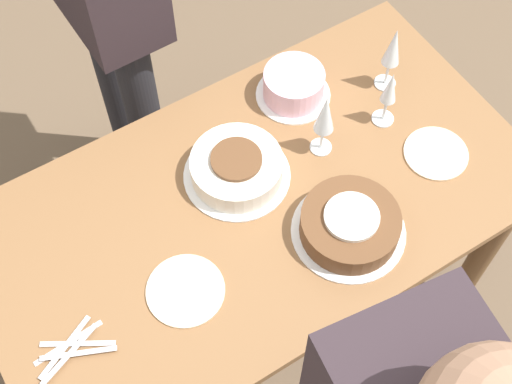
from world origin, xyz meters
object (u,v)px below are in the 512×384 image
at_px(wine_glass_far, 393,49).
at_px(cake_front_chocolate, 350,225).
at_px(wine_glass_near, 390,91).
at_px(wine_glass_extra, 325,115).
at_px(cake_back_decorated, 294,86).
at_px(cake_center_white, 237,168).

bearing_deg(wine_glass_far, cake_front_chocolate, -137.81).
height_order(wine_glass_near, wine_glass_extra, wine_glass_extra).
bearing_deg(cake_back_decorated, cake_front_chocolate, -105.65).
bearing_deg(wine_glass_far, wine_glass_near, -129.88).
bearing_deg(cake_back_decorated, wine_glass_extra, -100.54).
relative_size(cake_front_chocolate, wine_glass_far, 1.34).
bearing_deg(cake_back_decorated, cake_center_white, -151.84).
height_order(cake_back_decorated, wine_glass_near, wine_glass_near).
height_order(cake_front_chocolate, cake_back_decorated, cake_back_decorated).
relative_size(cake_front_chocolate, wine_glass_near, 1.52).
height_order(cake_back_decorated, wine_glass_far, wine_glass_far).
distance_m(cake_center_white, wine_glass_far, 0.52).
relative_size(cake_center_white, wine_glass_near, 1.49).
relative_size(wine_glass_far, wine_glass_extra, 1.00).
relative_size(cake_back_decorated, wine_glass_far, 0.97).
relative_size(cake_back_decorated, wine_glass_near, 1.11).
height_order(cake_back_decorated, wine_glass_extra, wine_glass_extra).
distance_m(wine_glass_near, wine_glass_extra, 0.20).
xyz_separation_m(wine_glass_far, wine_glass_extra, (-0.27, -0.08, 0.00)).
relative_size(cake_center_white, wine_glass_far, 1.30).
xyz_separation_m(cake_center_white, wine_glass_near, (0.43, -0.05, 0.08)).
relative_size(wine_glass_near, wine_glass_far, 0.88).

